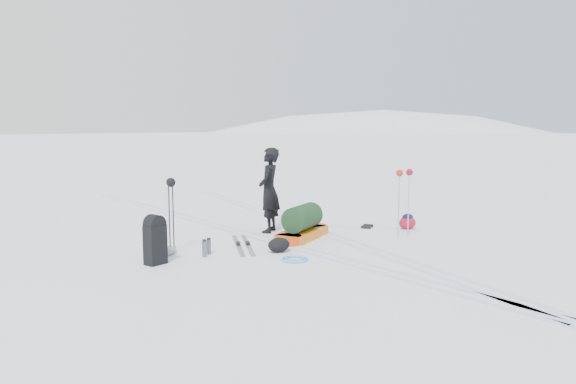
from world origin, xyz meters
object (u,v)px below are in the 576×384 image
(pulk_sled, at_px, (302,226))
(skier, at_px, (269,190))
(ski_poles_black, at_px, (171,191))
(expedition_rucksack, at_px, (156,241))

(pulk_sled, bearing_deg, skier, 72.52)
(ski_poles_black, bearing_deg, expedition_rucksack, -127.97)
(skier, distance_m, ski_poles_black, 2.40)
(pulk_sled, relative_size, ski_poles_black, 1.33)
(skier, bearing_deg, expedition_rucksack, -22.26)
(pulk_sled, relative_size, expedition_rucksack, 2.16)
(pulk_sled, distance_m, ski_poles_black, 2.65)
(skier, height_order, ski_poles_black, skier)
(skier, height_order, pulk_sled, skier)
(skier, height_order, expedition_rucksack, skier)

